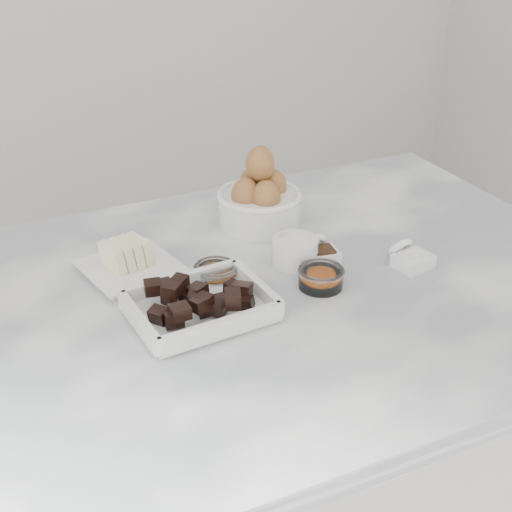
{
  "coord_description": "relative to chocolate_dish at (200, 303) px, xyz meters",
  "views": [
    {
      "loc": [
        -0.41,
        -0.88,
        1.53
      ],
      "look_at": [
        0.02,
        0.03,
        0.98
      ],
      "focal_mm": 50.0,
      "sensor_mm": 36.0,
      "label": 1
    }
  ],
  "objects": [
    {
      "name": "cabinet",
      "position": [
        0.1,
        0.04,
        -0.51
      ],
      "size": [
        1.1,
        0.7,
        0.9
      ],
      "primitive_type": "cube",
      "color": "beige",
      "rests_on": "ground"
    },
    {
      "name": "marble_slab",
      "position": [
        0.1,
        0.04,
        -0.04
      ],
      "size": [
        1.2,
        0.8,
        0.04
      ],
      "primitive_type": "cube",
      "color": "white",
      "rests_on": "cabinet"
    },
    {
      "name": "chocolate_dish",
      "position": [
        0.0,
        0.0,
        0.0
      ],
      "size": [
        0.21,
        0.17,
        0.05
      ],
      "color": "white",
      "rests_on": "marble_slab"
    },
    {
      "name": "butter_plate",
      "position": [
        -0.06,
        0.17,
        -0.0
      ],
      "size": [
        0.17,
        0.17,
        0.06
      ],
      "color": "white",
      "rests_on": "marble_slab"
    },
    {
      "name": "sugar_ramekin",
      "position": [
        0.2,
        0.08,
        0.0
      ],
      "size": [
        0.08,
        0.08,
        0.05
      ],
      "color": "white",
      "rests_on": "marble_slab"
    },
    {
      "name": "egg_bowl",
      "position": [
        0.22,
        0.25,
        0.03
      ],
      "size": [
        0.16,
        0.16,
        0.15
      ],
      "color": "white",
      "rests_on": "marble_slab"
    },
    {
      "name": "honey_bowl",
      "position": [
        0.06,
        0.08,
        -0.01
      ],
      "size": [
        0.07,
        0.07,
        0.03
      ],
      "color": "white",
      "rests_on": "marble_slab"
    },
    {
      "name": "zest_bowl",
      "position": [
        0.2,
        -0.0,
        -0.0
      ],
      "size": [
        0.08,
        0.08,
        0.03
      ],
      "color": "white",
      "rests_on": "marble_slab"
    },
    {
      "name": "vanilla_spoon",
      "position": [
        0.25,
        0.07,
        -0.01
      ],
      "size": [
        0.06,
        0.08,
        0.04
      ],
      "color": "white",
      "rests_on": "marble_slab"
    },
    {
      "name": "salt_spoon",
      "position": [
        0.37,
        -0.01,
        -0.01
      ],
      "size": [
        0.07,
        0.08,
        0.05
      ],
      "color": "white",
      "rests_on": "marble_slab"
    }
  ]
}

